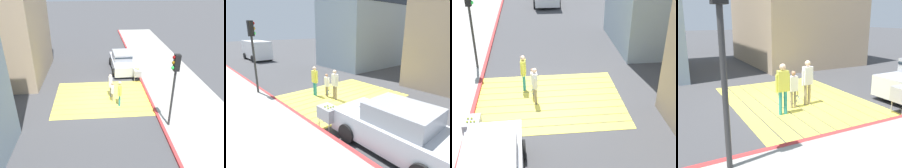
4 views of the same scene
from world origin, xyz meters
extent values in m
plane|color=#424244|center=(0.00, 0.00, 0.00)|extent=(120.00, 120.00, 0.00)
cube|color=#EAD64C|center=(0.00, -2.20, 0.01)|extent=(6.40, 0.50, 0.01)
cube|color=#EAD64C|center=(0.00, -1.65, 0.01)|extent=(6.40, 0.50, 0.01)
cube|color=#EAD64C|center=(0.00, -1.10, 0.01)|extent=(6.40, 0.50, 0.01)
cube|color=#EAD64C|center=(0.00, -0.55, 0.01)|extent=(6.40, 0.50, 0.01)
cube|color=#EAD64C|center=(0.00, 0.00, 0.01)|extent=(6.40, 0.50, 0.01)
cube|color=#EAD64C|center=(0.00, 0.55, 0.01)|extent=(6.40, 0.50, 0.01)
cube|color=#EAD64C|center=(0.00, 1.10, 0.01)|extent=(6.40, 0.50, 0.01)
cube|color=#EAD64C|center=(0.00, 1.65, 0.01)|extent=(6.40, 0.50, 0.01)
cube|color=#EAD64C|center=(0.00, 2.20, 0.01)|extent=(6.40, 0.50, 0.01)
cube|color=#9E9B93|center=(-5.60, 0.00, 0.06)|extent=(4.80, 40.00, 0.12)
cube|color=#BC3333|center=(-3.25, 0.00, 0.07)|extent=(0.16, 40.00, 0.13)
cube|color=#232B38|center=(8.50, -7.95, 4.74)|extent=(6.80, 0.03, 0.70)
cube|color=silver|center=(-2.00, -4.94, 0.59)|extent=(1.92, 4.35, 0.80)
cube|color=#A0A2A9|center=(-2.00, -5.09, 1.27)|extent=(1.59, 2.10, 0.60)
cube|color=#1E2833|center=(-2.02, -4.17, 1.21)|extent=(1.48, 0.37, 0.49)
cylinder|color=black|center=(-1.15, -3.58, 0.33)|extent=(0.24, 0.67, 0.66)
cylinder|color=black|center=(-2.92, -3.63, 0.33)|extent=(0.24, 0.67, 0.66)
cylinder|color=black|center=(-1.08, -6.25, 0.33)|extent=(0.24, 0.67, 0.66)
cylinder|color=black|center=(-2.85, -6.30, 0.33)|extent=(0.24, 0.67, 0.66)
cylinder|color=#2D2D2D|center=(-3.60, 3.55, 1.70)|extent=(0.12, 0.12, 3.40)
cube|color=black|center=(-3.60, 3.55, 3.82)|extent=(0.28, 0.28, 0.84)
sphere|color=maroon|center=(-3.44, 3.55, 4.10)|extent=(0.18, 0.18, 0.18)
sphere|color=#956310|center=(-3.44, 3.55, 3.83)|extent=(0.18, 0.18, 0.18)
sphere|color=#35FF59|center=(-3.44, 3.55, 3.56)|extent=(0.18, 0.18, 0.18)
cube|color=#99999E|center=(-2.90, -2.55, 0.70)|extent=(0.56, 0.80, 0.50)
cylinder|color=#99999E|center=(-2.68, -2.23, 0.23)|extent=(0.04, 0.04, 0.45)
cylinder|color=#99999E|center=(-3.12, -2.23, 0.23)|extent=(0.04, 0.04, 0.45)
cylinder|color=#99999E|center=(-2.68, -2.87, 0.23)|extent=(0.04, 0.04, 0.45)
cylinder|color=#99999E|center=(-3.12, -2.87, 0.23)|extent=(0.04, 0.04, 0.45)
sphere|color=#CCE033|center=(-3.02, -2.70, 0.98)|extent=(0.07, 0.07, 0.07)
sphere|color=#CCE033|center=(-2.90, -2.70, 0.98)|extent=(0.07, 0.07, 0.07)
sphere|color=#CCE033|center=(-2.78, -2.70, 0.98)|extent=(0.07, 0.07, 0.07)
sphere|color=#CCE033|center=(-3.02, -2.50, 0.98)|extent=(0.07, 0.07, 0.07)
sphere|color=#CCE033|center=(-2.90, -2.50, 0.98)|extent=(0.07, 0.07, 0.07)
cylinder|color=gray|center=(-0.62, -0.04, 0.40)|extent=(0.12, 0.12, 0.79)
cylinder|color=gray|center=(-0.61, -0.21, 0.40)|extent=(0.12, 0.12, 0.79)
cube|color=white|center=(-0.62, -0.13, 1.12)|extent=(0.24, 0.36, 0.66)
sphere|color=beige|center=(-0.62, -0.13, 1.57)|extent=(0.20, 0.20, 0.20)
cylinder|color=white|center=(-0.63, 0.07, 1.06)|extent=(0.09, 0.09, 0.56)
cylinder|color=white|center=(-0.60, -0.33, 1.06)|extent=(0.09, 0.09, 0.56)
cylinder|color=teal|center=(-1.10, 1.20, 0.41)|extent=(0.12, 0.12, 0.82)
cylinder|color=teal|center=(-1.12, 1.02, 0.41)|extent=(0.12, 0.12, 0.82)
cube|color=#D8D84C|center=(-1.11, 1.11, 1.16)|extent=(0.25, 0.37, 0.68)
sphere|color=beige|center=(-1.11, 1.11, 1.63)|extent=(0.21, 0.21, 0.21)
cylinder|color=#D8D84C|center=(-1.10, 1.32, 1.09)|extent=(0.09, 0.09, 0.58)
cylinder|color=#D8D84C|center=(-1.12, 0.90, 1.09)|extent=(0.09, 0.09, 0.58)
cylinder|color=gray|center=(-0.70, 0.57, 0.32)|extent=(0.10, 0.10, 0.64)
cylinder|color=gray|center=(-0.70, 0.43, 0.32)|extent=(0.10, 0.10, 0.64)
cube|color=white|center=(-0.70, 0.50, 0.91)|extent=(0.18, 0.29, 0.54)
sphere|color=#9E7051|center=(-0.70, 0.50, 1.28)|extent=(0.17, 0.17, 0.17)
cylinder|color=white|center=(-0.69, 0.67, 0.86)|extent=(0.07, 0.07, 0.45)
cylinder|color=white|center=(-0.71, 0.33, 0.86)|extent=(0.07, 0.07, 0.45)
cylinder|color=black|center=(-0.68, 0.30, 0.56)|extent=(0.03, 0.03, 0.28)
torus|color=blue|center=(-0.68, 0.30, 0.31)|extent=(0.28, 0.04, 0.28)
camera|label=1|loc=(0.38, 13.51, 7.73)|focal=35.98mm
camera|label=2|loc=(-6.93, -7.93, 3.80)|focal=30.59mm
camera|label=3|loc=(-0.63, -11.85, 7.29)|focal=50.10mm
camera|label=4|loc=(-8.43, 4.61, 3.17)|focal=41.25mm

